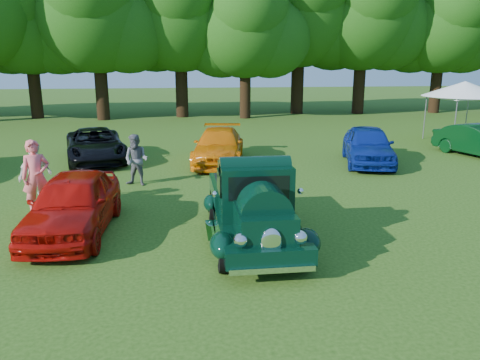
{
  "coord_description": "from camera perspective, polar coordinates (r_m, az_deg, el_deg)",
  "views": [
    {
      "loc": [
        -0.31,
        -9.42,
        3.94
      ],
      "look_at": [
        1.07,
        1.51,
        1.1
      ],
      "focal_mm": 35.0,
      "sensor_mm": 36.0,
      "label": 1
    }
  ],
  "objects": [
    {
      "name": "spectator_white",
      "position": [
        13.64,
        -23.65,
        0.45
      ],
      "size": [
        0.93,
        1.16,
        1.85
      ],
      "primitive_type": "imported",
      "rotation": [
        0.0,
        0.0,
        1.05
      ],
      "color": "white",
      "rests_on": "ground"
    },
    {
      "name": "hero_pickup",
      "position": [
        10.36,
        1.62,
        -3.32
      ],
      "size": [
        2.14,
        4.59,
        1.79
      ],
      "color": "black",
      "rests_on": "ground"
    },
    {
      "name": "back_car_black",
      "position": [
        19.5,
        -17.21,
        4.09
      ],
      "size": [
        3.14,
        5.03,
        1.3
      ],
      "primitive_type": "imported",
      "rotation": [
        0.0,
        0.0,
        0.23
      ],
      "color": "black",
      "rests_on": "ground"
    },
    {
      "name": "spectator_grey",
      "position": [
        15.32,
        -12.52,
        2.39
      ],
      "size": [
        0.98,
        0.89,
        1.66
      ],
      "primitive_type": "imported",
      "rotation": [
        0.0,
        0.0,
        -0.39
      ],
      "color": "slate",
      "rests_on": "ground"
    },
    {
      "name": "tree_line",
      "position": [
        33.44,
        -5.4,
        19.77
      ],
      "size": [
        63.48,
        11.38,
        12.49
      ],
      "color": "black",
      "rests_on": "ground"
    },
    {
      "name": "ground",
      "position": [
        10.21,
        -4.95,
        -8.29
      ],
      "size": [
        120.0,
        120.0,
        0.0
      ],
      "primitive_type": "plane",
      "color": "#254810",
      "rests_on": "ground"
    },
    {
      "name": "back_car_orange",
      "position": [
        18.38,
        -2.6,
        4.15
      ],
      "size": [
        2.54,
        4.76,
        1.31
      ],
      "primitive_type": "imported",
      "rotation": [
        0.0,
        0.0,
        -0.16
      ],
      "color": "orange",
      "rests_on": "ground"
    },
    {
      "name": "red_convertible",
      "position": [
        11.49,
        -19.66,
        -2.73
      ],
      "size": [
        1.88,
        4.25,
        1.42
      ],
      "primitive_type": "imported",
      "rotation": [
        0.0,
        0.0,
        -0.05
      ],
      "color": "#AA0C07",
      "rests_on": "ground"
    },
    {
      "name": "spectator_pink",
      "position": [
        13.34,
        -23.61,
        0.38
      ],
      "size": [
        0.83,
        0.69,
        1.95
      ],
      "primitive_type": "imported",
      "rotation": [
        0.0,
        0.0,
        0.36
      ],
      "color": "#F5646A",
      "rests_on": "ground"
    },
    {
      "name": "canopy_tent",
      "position": [
        25.39,
        25.71,
        9.93
      ],
      "size": [
        4.21,
        4.21,
        2.94
      ],
      "rotation": [
        0.0,
        0.0,
        0.08
      ],
      "color": "white",
      "rests_on": "ground"
    },
    {
      "name": "back_car_blue",
      "position": [
        18.81,
        15.34,
        4.12
      ],
      "size": [
        2.77,
        4.6,
        1.46
      ],
      "primitive_type": "imported",
      "rotation": [
        0.0,
        0.0,
        -0.26
      ],
      "color": "navy",
      "rests_on": "ground"
    }
  ]
}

